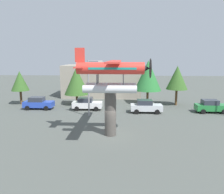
% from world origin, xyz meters
% --- Properties ---
extents(ground_plane, '(140.00, 140.00, 0.00)m').
position_xyz_m(ground_plane, '(0.00, 0.00, 0.00)').
color(ground_plane, '#4C514C').
extents(display_pedestal, '(1.10, 1.10, 4.26)m').
position_xyz_m(display_pedestal, '(0.00, 0.00, 2.13)').
color(display_pedestal, '#4C4742').
rests_on(display_pedestal, ground).
extents(floatplane_monument, '(6.92, 10.40, 4.00)m').
position_xyz_m(floatplane_monument, '(0.13, -0.00, 5.93)').
color(floatplane_monument, silver).
rests_on(floatplane_monument, display_pedestal).
extents(car_near_blue, '(4.20, 2.02, 1.76)m').
position_xyz_m(car_near_blue, '(-11.02, 10.53, 0.88)').
color(car_near_blue, '#2847B7').
rests_on(car_near_blue, ground).
extents(car_mid_white, '(4.20, 2.02, 1.76)m').
position_xyz_m(car_mid_white, '(-3.97, 10.47, 0.88)').
color(car_mid_white, white).
rests_on(car_mid_white, ground).
extents(car_far_silver, '(4.20, 2.02, 1.76)m').
position_xyz_m(car_far_silver, '(4.26, 9.11, 0.88)').
color(car_far_silver, silver).
rests_on(car_far_silver, ground).
extents(car_distant_green, '(4.20, 2.02, 1.76)m').
position_xyz_m(car_distant_green, '(13.06, 9.63, 0.88)').
color(car_distant_green, '#237A38').
rests_on(car_distant_green, ground).
extents(streetlight_primary, '(1.84, 0.28, 7.04)m').
position_xyz_m(streetlight_primary, '(-2.90, 6.83, 4.14)').
color(streetlight_primary, gray).
rests_on(streetlight_primary, ground).
extents(storefront_building, '(14.32, 6.83, 5.91)m').
position_xyz_m(storefront_building, '(-2.82, 22.00, 2.95)').
color(storefront_building, '#9E9384').
rests_on(storefront_building, ground).
extents(tree_west, '(2.75, 2.75, 5.26)m').
position_xyz_m(tree_west, '(-15.00, 13.71, 3.70)').
color(tree_west, brown).
rests_on(tree_west, ground).
extents(tree_east, '(3.83, 3.83, 5.88)m').
position_xyz_m(tree_east, '(-6.09, 13.97, 3.75)').
color(tree_east, brown).
rests_on(tree_east, ground).
extents(tree_center_back, '(4.23, 4.23, 6.90)m').
position_xyz_m(tree_center_back, '(5.05, 14.85, 4.54)').
color(tree_center_back, brown).
rests_on(tree_center_back, ground).
extents(tree_far_east, '(3.24, 3.24, 6.11)m').
position_xyz_m(tree_far_east, '(9.42, 14.20, 4.28)').
color(tree_far_east, brown).
rests_on(tree_far_east, ground).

